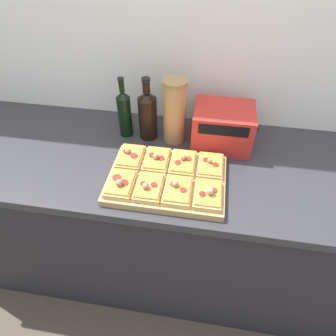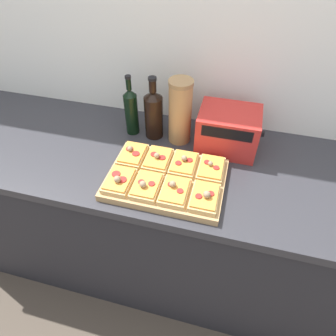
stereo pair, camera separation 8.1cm
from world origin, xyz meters
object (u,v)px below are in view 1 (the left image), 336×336
olive_oil_bottle (125,113)px  toaster_oven (223,127)px  grain_jar_tall (175,111)px  cutting_board (167,179)px  wine_bottle (148,114)px

olive_oil_bottle → toaster_oven: 0.44m
grain_jar_tall → cutting_board: bearing=-87.6°
cutting_board → wine_bottle: bearing=115.1°
grain_jar_tall → toaster_oven: bearing=-0.2°
cutting_board → olive_oil_bottle: size_ratio=1.60×
wine_bottle → cutting_board: bearing=-64.9°
toaster_oven → olive_oil_bottle: bearing=179.9°
olive_oil_bottle → grain_jar_tall: grain_jar_tall is taller
olive_oil_bottle → wine_bottle: size_ratio=0.98×
cutting_board → grain_jar_tall: grain_jar_tall is taller
cutting_board → grain_jar_tall: 0.31m
cutting_board → grain_jar_tall: bearing=92.4°
olive_oil_bottle → wine_bottle: 0.11m
wine_bottle → olive_oil_bottle: bearing=180.0°
cutting_board → wine_bottle: size_ratio=1.56×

